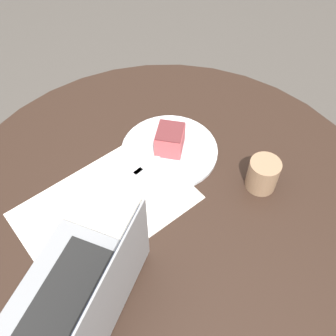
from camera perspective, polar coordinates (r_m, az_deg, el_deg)
The scene contains 8 objects.
ground_plane at distance 1.64m, azimuth -0.15°, elevation -19.43°, with size 12.00×12.00×0.00m, color #4C4742.
dining_table at distance 1.11m, azimuth -0.21°, elevation -9.70°, with size 1.14×1.14×0.73m.
paper_document at distance 0.99m, azimuth -9.00°, elevation -5.47°, with size 0.49×0.42×0.00m.
plate at distance 1.09m, azimuth 0.21°, elevation 2.56°, with size 0.27×0.27×0.01m.
cake_slice at distance 1.06m, azimuth 0.28°, elevation 4.16°, with size 0.10×0.09×0.07m.
fork at distance 1.05m, azimuth -2.26°, elevation 1.11°, with size 0.17×0.07×0.00m.
coffee_glass at distance 1.02m, azimuth 13.60°, elevation -0.91°, with size 0.08×0.08×0.09m.
laptop at distance 0.85m, azimuth -13.29°, elevation -18.77°, with size 0.37×0.26×0.23m.
Camera 1 is at (-0.48, -0.25, 1.55)m, focal length 42.00 mm.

